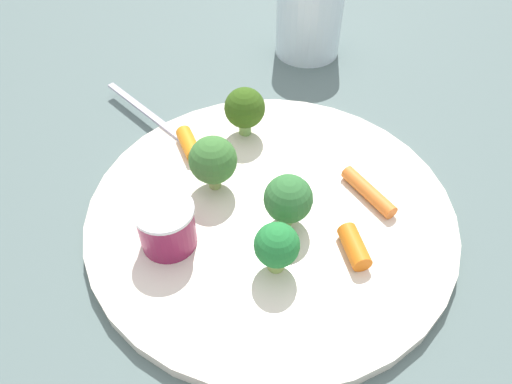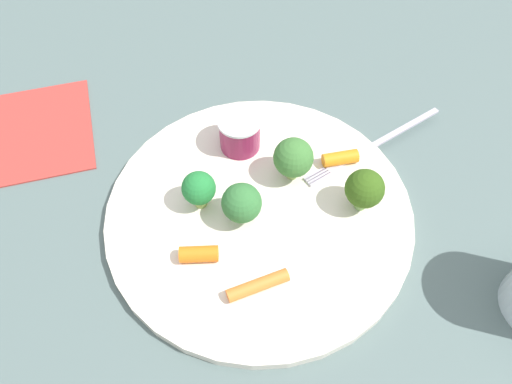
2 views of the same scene
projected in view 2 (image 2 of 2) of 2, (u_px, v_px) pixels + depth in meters
ground_plane at (259, 217)px, 0.52m from camera, size 2.40×2.40×0.00m
plate at (259, 213)px, 0.52m from camera, size 0.31×0.31×0.01m
sauce_cup at (240, 133)px, 0.55m from camera, size 0.05×0.05×0.04m
broccoli_floret_0 at (199, 189)px, 0.50m from camera, size 0.03×0.03×0.04m
broccoli_floret_1 at (293, 158)px, 0.51m from camera, size 0.04×0.04×0.05m
broccoli_floret_2 at (365, 189)px, 0.49m from camera, size 0.04×0.04×0.05m
broccoli_floret_3 at (242, 203)px, 0.49m from camera, size 0.04×0.04×0.05m
carrot_stick_0 at (199, 254)px, 0.48m from camera, size 0.02×0.04×0.02m
carrot_stick_1 at (258, 285)px, 0.46m from camera, size 0.03×0.06×0.01m
carrot_stick_2 at (340, 158)px, 0.54m from camera, size 0.02×0.04×0.01m
fork at (373, 146)px, 0.56m from camera, size 0.09×0.18×0.00m
napkin at (43, 130)px, 0.59m from camera, size 0.16×0.13×0.00m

